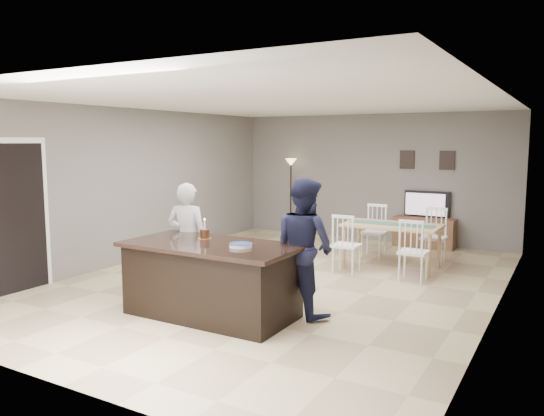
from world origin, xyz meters
The scene contains 14 objects.
floor centered at (0.00, 0.00, 0.00)m, with size 8.00×8.00×0.00m, color tan.
room_shell centered at (0.00, 0.00, 1.68)m, with size 8.00×8.00×8.00m.
kitchen_island centered at (0.00, -1.80, 0.45)m, with size 2.15×1.10×0.90m.
tv_console centered at (1.20, 3.77, 0.30)m, with size 1.20×0.40×0.60m, color brown.
television centered at (1.20, 3.84, 0.86)m, with size 0.91×0.12×0.53m, color black.
tv_screen_glow centered at (1.20, 3.76, 0.87)m, with size 0.78×0.78×0.00m, color orange.
picture_frames centered at (1.15, 3.98, 1.75)m, with size 1.10×0.02×0.38m.
doorway centered at (-2.99, -2.30, 1.26)m, with size 0.00×2.10×2.65m.
woman centered at (-0.81, -1.25, 0.78)m, with size 0.57×0.38×1.57m, color #B8B8BD.
man centered at (0.95, -1.18, 0.85)m, with size 0.82×0.64×1.69m, color #171933.
birthday_cake centered at (-0.26, -1.58, 0.96)m, with size 0.17×0.17×0.26m.
plate_stack centered at (0.44, -1.81, 0.92)m, with size 0.28×0.28×0.04m.
dining_table centered at (1.15, 1.73, 0.61)m, with size 1.59×1.80×0.96m.
floor_lamp centered at (-1.86, 3.79, 1.35)m, with size 0.26×0.26×1.74m.
Camera 1 is at (3.77, -6.91, 2.13)m, focal length 35.00 mm.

